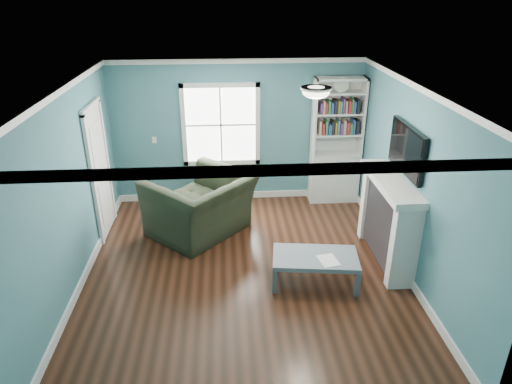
{
  "coord_description": "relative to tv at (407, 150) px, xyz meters",
  "views": [
    {
      "loc": [
        -0.24,
        -5.44,
        3.76
      ],
      "look_at": [
        0.18,
        0.4,
        1.07
      ],
      "focal_mm": 32.0,
      "sensor_mm": 36.0,
      "label": 1
    }
  ],
  "objects": [
    {
      "name": "floor",
      "position": [
        -2.2,
        -0.2,
        -1.72
      ],
      "size": [
        5.0,
        5.0,
        0.0
      ],
      "primitive_type": "plane",
      "color": "black",
      "rests_on": "ground"
    },
    {
      "name": "fireplace",
      "position": [
        -0.12,
        0.0,
        -1.09
      ],
      "size": [
        0.44,
        1.58,
        1.3
      ],
      "color": "black",
      "rests_on": "ground"
    },
    {
      "name": "room_walls",
      "position": [
        -2.2,
        -0.2,
        -0.14
      ],
      "size": [
        5.0,
        5.0,
        5.0
      ],
      "color": "#3A727C",
      "rests_on": "ground"
    },
    {
      "name": "paper_sheet",
      "position": [
        -1.11,
        -0.61,
        -1.31
      ],
      "size": [
        0.29,
        0.34,
        0.0
      ],
      "primitive_type": "cube",
      "rotation": [
        0.0,
        0.0,
        0.19
      ],
      "color": "white",
      "rests_on": "coffee_table"
    },
    {
      "name": "window",
      "position": [
        -2.5,
        2.29,
        -0.27
      ],
      "size": [
        1.4,
        0.06,
        1.5
      ],
      "color": "white",
      "rests_on": "room_walls"
    },
    {
      "name": "door",
      "position": [
        -4.42,
        1.2,
        -0.65
      ],
      "size": [
        0.12,
        0.98,
        2.17
      ],
      "color": "silver",
      "rests_on": "ground"
    },
    {
      "name": "ceiling_fixture",
      "position": [
        -1.3,
        -0.1,
        0.82
      ],
      "size": [
        0.38,
        0.38,
        0.15
      ],
      "color": "white",
      "rests_on": "room_walls"
    },
    {
      "name": "recliner",
      "position": [
        -2.86,
        1.01,
        -1.07
      ],
      "size": [
        1.73,
        1.75,
        1.31
      ],
      "primitive_type": "imported",
      "rotation": [
        0.0,
        0.0,
        -2.32
      ],
      "color": "black",
      "rests_on": "ground"
    },
    {
      "name": "tv",
      "position": [
        0.0,
        0.0,
        0.0
      ],
      "size": [
        0.06,
        1.1,
        0.65
      ],
      "primitive_type": "cube",
      "color": "black",
      "rests_on": "fireplace"
    },
    {
      "name": "trim",
      "position": [
        -2.2,
        -0.2,
        -0.49
      ],
      "size": [
        4.5,
        5.0,
        2.6
      ],
      "color": "white",
      "rests_on": "ground"
    },
    {
      "name": "light_switch",
      "position": [
        -3.7,
        2.28,
        -0.52
      ],
      "size": [
        0.08,
        0.01,
        0.12
      ],
      "primitive_type": "cube",
      "color": "white",
      "rests_on": "room_walls"
    },
    {
      "name": "bookshelf",
      "position": [
        -0.43,
        2.1,
        -0.8
      ],
      "size": [
        0.9,
        0.35,
        2.31
      ],
      "color": "silver",
      "rests_on": "ground"
    },
    {
      "name": "coffee_table",
      "position": [
        -1.26,
        -0.49,
        -1.36
      ],
      "size": [
        1.21,
        0.76,
        0.41
      ],
      "rotation": [
        0.0,
        0.0,
        -0.13
      ],
      "color": "#4C535B",
      "rests_on": "ground"
    }
  ]
}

